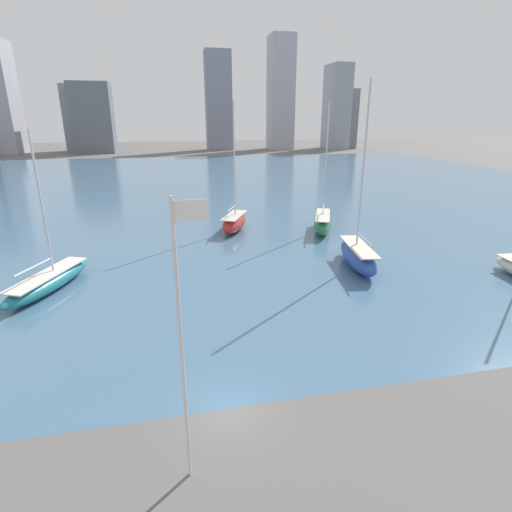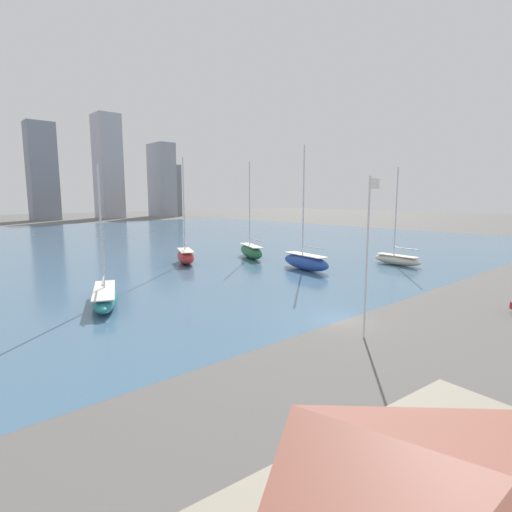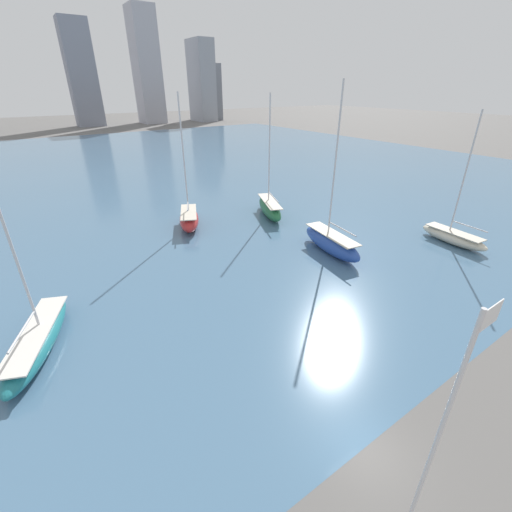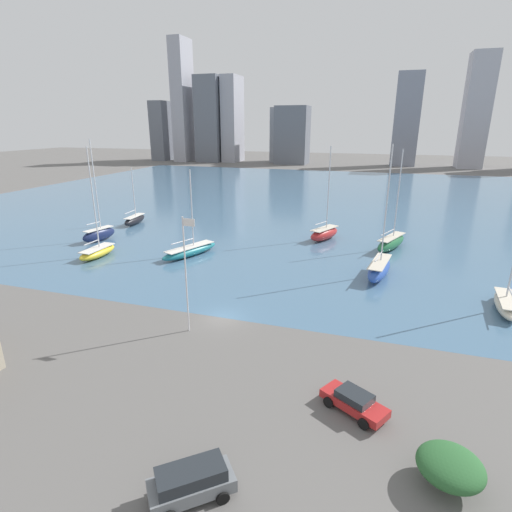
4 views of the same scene
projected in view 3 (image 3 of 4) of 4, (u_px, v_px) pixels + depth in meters
ground_plane at (364, 449)px, 17.07m from camera, size 500.00×500.00×0.00m
harbor_water at (85, 176)px, 68.64m from camera, size 180.00×140.00×0.00m
flag_pole at (436, 445)px, 10.71m from camera, size 1.24×0.14×11.35m
sailboat_blue at (331, 242)px, 36.76m from camera, size 3.71×9.25×16.85m
sailboat_teal at (38, 339)px, 23.24m from camera, size 6.08×10.42×12.88m
sailboat_cream at (453, 236)px, 39.01m from camera, size 2.77×7.89×14.23m
sailboat_red at (189, 218)px, 43.41m from camera, size 5.25×7.78×15.71m
sailboat_green at (270, 208)px, 47.24m from camera, size 5.43×9.30×15.55m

